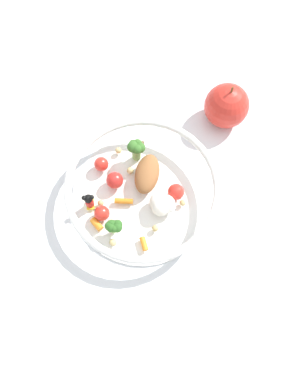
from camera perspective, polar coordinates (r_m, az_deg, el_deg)
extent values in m
plane|color=white|center=(0.66, 0.43, -0.09)|extent=(2.40, 2.40, 0.00)
cylinder|color=white|center=(0.65, 0.00, -0.82)|extent=(0.24, 0.24, 0.01)
torus|color=white|center=(0.61, 0.00, 0.70)|extent=(0.25, 0.25, 0.01)
ellipsoid|color=#935B33|center=(0.64, 0.47, 2.75)|extent=(0.07, 0.08, 0.03)
cylinder|color=#7FAD5B|center=(0.66, -1.15, 5.82)|extent=(0.02, 0.02, 0.03)
sphere|color=#386B28|center=(0.65, -1.63, 7.21)|extent=(0.02, 0.02, 0.02)
sphere|color=#386B28|center=(0.64, -1.71, 6.80)|extent=(0.02, 0.02, 0.02)
sphere|color=#386B28|center=(0.64, -1.06, 6.48)|extent=(0.02, 0.02, 0.02)
sphere|color=#386B28|center=(0.64, -0.58, 6.68)|extent=(0.02, 0.02, 0.02)
sphere|color=#386B28|center=(0.65, -0.99, 7.32)|extent=(0.02, 0.02, 0.02)
cylinder|color=#7FAD5B|center=(0.62, -4.64, -5.63)|extent=(0.01, 0.01, 0.02)
sphere|color=#2D6023|center=(0.60, -4.98, -4.88)|extent=(0.02, 0.02, 0.02)
sphere|color=#2D6023|center=(0.60, -5.24, -5.15)|extent=(0.02, 0.02, 0.02)
sphere|color=#2D6023|center=(0.60, -5.00, -5.44)|extent=(0.01, 0.01, 0.01)
sphere|color=#2D6023|center=(0.60, -4.59, -5.54)|extent=(0.01, 0.01, 0.01)
sphere|color=#2D6023|center=(0.60, -4.06, -5.35)|extent=(0.02, 0.02, 0.02)
sphere|color=#2D6023|center=(0.60, -4.03, -4.93)|extent=(0.02, 0.02, 0.02)
sphere|color=#2D6023|center=(0.60, -4.65, -4.79)|extent=(0.01, 0.01, 0.01)
sphere|color=white|center=(0.63, 2.17, -1.48)|extent=(0.03, 0.03, 0.03)
sphere|color=white|center=(0.62, 2.38, -1.88)|extent=(0.02, 0.02, 0.02)
sphere|color=white|center=(0.62, 2.52, -2.29)|extent=(0.03, 0.03, 0.03)
sphere|color=white|center=(0.62, 3.62, -2.30)|extent=(0.02, 0.02, 0.02)
sphere|color=white|center=(0.63, 3.55, -1.56)|extent=(0.03, 0.03, 0.03)
sphere|color=white|center=(0.63, 2.68, -1.74)|extent=(0.03, 0.03, 0.03)
cube|color=yellow|center=(0.64, -8.08, -1.88)|extent=(0.02, 0.02, 0.00)
cylinder|color=red|center=(0.63, -8.22, -1.52)|extent=(0.02, 0.02, 0.02)
sphere|color=black|center=(0.62, -8.41, -1.01)|extent=(0.01, 0.01, 0.01)
sphere|color=black|center=(0.61, -9.04, -0.88)|extent=(0.01, 0.01, 0.01)
sphere|color=black|center=(0.61, -7.90, -0.79)|extent=(0.01, 0.01, 0.01)
cylinder|color=orange|center=(0.64, -3.06, -1.38)|extent=(0.03, 0.03, 0.01)
cylinder|color=orange|center=(0.63, -7.14, -4.84)|extent=(0.02, 0.01, 0.01)
cylinder|color=orange|center=(0.61, -0.02, -7.82)|extent=(0.02, 0.02, 0.01)
sphere|color=red|center=(0.62, -6.36, -3.19)|extent=(0.03, 0.03, 0.03)
sphere|color=red|center=(0.66, -6.45, 4.21)|extent=(0.03, 0.03, 0.03)
sphere|color=red|center=(0.64, -4.43, 1.78)|extent=(0.03, 0.03, 0.03)
sphere|color=red|center=(0.63, 4.84, 0.02)|extent=(0.03, 0.03, 0.03)
sphere|color=#D1B775|center=(0.62, -4.71, -7.58)|extent=(0.01, 0.01, 0.01)
sphere|color=tan|center=(0.64, 5.85, -1.64)|extent=(0.01, 0.01, 0.01)
sphere|color=#D1B775|center=(0.66, -2.09, 3.26)|extent=(0.01, 0.01, 0.01)
sphere|color=#D1B775|center=(0.68, -0.30, 7.38)|extent=(0.01, 0.01, 0.01)
sphere|color=tan|center=(0.62, 1.72, -5.49)|extent=(0.01, 0.01, 0.01)
sphere|color=#D1B775|center=(0.68, -3.87, 6.25)|extent=(0.01, 0.01, 0.01)
sphere|color=tan|center=(0.64, -6.55, -1.67)|extent=(0.01, 0.01, 0.01)
sphere|color=red|center=(0.71, 12.25, 12.64)|extent=(0.08, 0.08, 0.08)
cylinder|color=brown|center=(0.67, 13.05, 14.87)|extent=(0.00, 0.00, 0.01)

